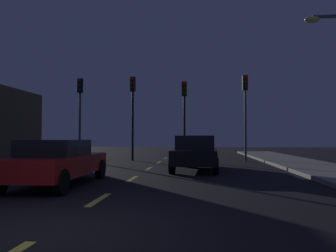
{
  "coord_description": "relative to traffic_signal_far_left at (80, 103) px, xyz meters",
  "views": [
    {
      "loc": [
        2.24,
        -4.62,
        1.39
      ],
      "look_at": [
        0.54,
        13.8,
        2.09
      ],
      "focal_mm": 34.72,
      "sensor_mm": 36.0,
      "label": 1
    }
  ],
  "objects": [
    {
      "name": "traffic_signal_far_right",
      "position": [
        10.35,
        0.0,
        0.02
      ],
      "size": [
        0.32,
        0.38,
        5.22
      ],
      "color": "#4C4C51",
      "rests_on": "ground_plane"
    },
    {
      "name": "lane_stripe_sixth",
      "position": [
        5.23,
        2.46,
        -3.62
      ],
      "size": [
        0.16,
        1.6,
        0.01
      ],
      "primitive_type": "cube",
      "color": "#EACC4C",
      "rests_on": "ground_plane"
    },
    {
      "name": "lane_stripe_fifth",
      "position": [
        5.23,
        -1.34,
        -3.62
      ],
      "size": [
        0.16,
        1.6,
        0.01
      ],
      "primitive_type": "cube",
      "color": "#EACC4C",
      "rests_on": "ground_plane"
    },
    {
      "name": "lane_stripe_seventh",
      "position": [
        5.23,
        6.26,
        -3.62
      ],
      "size": [
        0.16,
        1.6,
        0.01
      ],
      "primitive_type": "cube",
      "color": "#EACC4C",
      "rests_on": "ground_plane"
    },
    {
      "name": "lane_stripe_third",
      "position": [
        5.23,
        -8.94,
        -3.62
      ],
      "size": [
        0.16,
        1.6,
        0.01
      ],
      "primitive_type": "cube",
      "color": "#EACC4C",
      "rests_on": "ground_plane"
    },
    {
      "name": "ground_plane",
      "position": [
        5.23,
        -8.34,
        -3.62
      ],
      "size": [
        80.0,
        80.0,
        0.0
      ],
      "primitive_type": "plane",
      "color": "black"
    },
    {
      "name": "car_stopped_ahead",
      "position": [
        7.39,
        -5.68,
        -2.86
      ],
      "size": [
        2.11,
        4.65,
        1.5
      ],
      "color": "black",
      "rests_on": "ground_plane"
    },
    {
      "name": "lane_stripe_second",
      "position": [
        5.23,
        -12.74,
        -3.62
      ],
      "size": [
        0.16,
        1.6,
        0.01
      ],
      "primitive_type": "cube",
      "color": "#EACC4C",
      "rests_on": "ground_plane"
    },
    {
      "name": "traffic_signal_center_left",
      "position": [
        3.41,
        0.0,
        0.03
      ],
      "size": [
        0.32,
        0.38,
        5.24
      ],
      "color": "black",
      "rests_on": "ground_plane"
    },
    {
      "name": "lane_stripe_fourth",
      "position": [
        5.23,
        -5.14,
        -3.62
      ],
      "size": [
        0.16,
        1.6,
        0.01
      ],
      "primitive_type": "cube",
      "color": "#EACC4C",
      "rests_on": "ground_plane"
    },
    {
      "name": "traffic_signal_far_left",
      "position": [
        0.0,
        0.0,
        0.0
      ],
      "size": [
        0.32,
        0.38,
        5.19
      ],
      "color": "#4C4C51",
      "rests_on": "ground_plane"
    },
    {
      "name": "car_adjacent_lane",
      "position": [
        3.32,
        -10.67,
        -2.92
      ],
      "size": [
        1.91,
        4.55,
        1.35
      ],
      "color": "#B21919",
      "rests_on": "ground_plane"
    },
    {
      "name": "traffic_signal_center_right",
      "position": [
        6.64,
        -0.0,
        -0.19
      ],
      "size": [
        0.32,
        0.38,
        4.89
      ],
      "color": "black",
      "rests_on": "ground_plane"
    }
  ]
}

